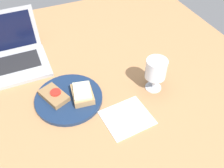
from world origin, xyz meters
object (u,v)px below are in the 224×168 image
laptop (1,58)px  napkin (127,118)px  plate (69,98)px  wine_glass (156,70)px  sandwich_with_cheese (82,93)px  sandwich_with_tomato (54,95)px

laptop → napkin: size_ratio=2.25×
plate → wine_glass: size_ratio=1.84×
plate → wine_glass: bearing=-12.2°
napkin → sandwich_with_cheese: bearing=128.2°
sandwich_with_cheese → napkin: size_ratio=0.68×
laptop → sandwich_with_cheese: bearing=-52.1°
sandwich_with_tomato → wine_glass: wine_glass is taller
wine_glass → laptop: (-51.08, 36.35, -4.85)cm
plate → napkin: (15.87, -15.94, -0.50)cm
sandwich_with_tomato → wine_glass: 37.71cm
plate → wine_glass: 33.13cm
sandwich_with_tomato → sandwich_with_cheese: sandwich_with_cheese is taller
wine_glass → napkin: (-15.51, -9.18, -8.69)cm
sandwich_with_cheese → laptop: laptop is taller
wine_glass → napkin: 20.01cm
plate → napkin: bearing=-45.1°
sandwich_with_tomato → sandwich_with_cheese: size_ratio=1.16×
plate → sandwich_with_cheese: bearing=-21.3°
sandwich_with_cheese → napkin: (11.08, -14.07, -2.88)cm
sandwich_with_tomato → napkin: 27.34cm
sandwich_with_cheese → laptop: 39.88cm
plate → sandwich_with_tomato: 5.38cm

